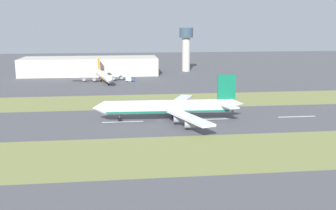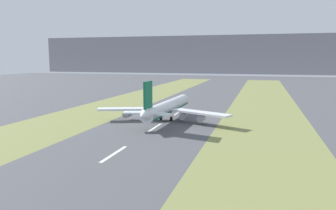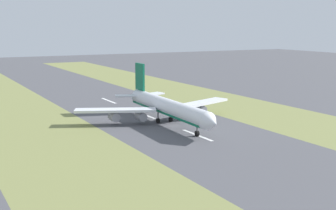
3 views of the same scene
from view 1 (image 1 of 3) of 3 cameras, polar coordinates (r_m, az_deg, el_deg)
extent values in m
plane|color=#4C4C51|center=(174.00, -1.18, -2.30)|extent=(800.00, 800.00, 0.00)
cube|color=olive|center=(131.13, 0.81, -7.10)|extent=(40.00, 600.00, 0.01)
cube|color=olive|center=(217.73, -2.38, 0.59)|extent=(40.00, 600.00, 0.01)
cube|color=silver|center=(190.95, 18.19, -1.62)|extent=(1.20, 18.00, 0.01)
cube|color=silver|center=(177.84, 6.42, -2.06)|extent=(1.20, 18.00, 0.01)
cube|color=silver|center=(173.19, -6.58, -2.44)|extent=(1.20, 18.00, 0.01)
cylinder|color=silver|center=(173.15, 0.00, -0.26)|extent=(8.01, 56.18, 6.00)
cone|color=silver|center=(173.30, -10.10, -0.44)|extent=(6.06, 5.21, 5.88)
cone|color=silver|center=(178.25, 9.98, 0.17)|extent=(5.31, 6.18, 5.10)
cube|color=#0F6647|center=(173.50, 0.00, -0.79)|extent=(7.63, 53.93, 0.70)
cube|color=silver|center=(157.19, 3.17, -1.87)|extent=(29.31, 15.53, 0.90)
cube|color=silver|center=(191.09, 1.71, 0.62)|extent=(28.93, 17.30, 0.90)
cylinder|color=#93939E|center=(165.57, 1.65, -2.02)|extent=(3.37, 4.91, 3.20)
cylinder|color=#93939E|center=(157.35, 3.28, -2.78)|extent=(3.37, 4.91, 3.20)
cylinder|color=#93939E|center=(182.98, 1.01, -0.67)|extent=(3.37, 4.91, 3.20)
cylinder|color=#93939E|center=(192.10, 1.77, -0.07)|extent=(3.37, 4.91, 3.20)
cube|color=#0F6647|center=(175.66, 8.49, 2.61)|extent=(1.09, 8.02, 11.00)
cube|color=silver|center=(171.78, 8.83, -0.16)|extent=(10.82, 6.98, 0.60)
cube|color=silver|center=(182.25, 8.02, 0.56)|extent=(10.90, 7.56, 0.60)
cylinder|color=#59595E|center=(173.50, -7.02, -1.58)|extent=(0.50, 0.50, 3.20)
cylinder|color=black|center=(173.88, -7.01, -2.09)|extent=(0.96, 1.83, 1.80)
cylinder|color=#59595E|center=(171.72, 1.07, -1.63)|extent=(0.50, 0.50, 3.20)
cylinder|color=black|center=(172.10, 1.07, -2.15)|extent=(0.96, 1.83, 1.80)
cylinder|color=#59595E|center=(176.75, 0.90, -1.24)|extent=(0.50, 0.50, 3.20)
cylinder|color=black|center=(177.13, 0.90, -1.74)|extent=(0.96, 1.83, 1.80)
cube|color=#BCB7A8|center=(334.00, -11.24, 5.57)|extent=(36.00, 110.71, 14.19)
cylinder|color=#BCB7A8|center=(349.84, 2.64, 7.34)|extent=(7.00, 7.00, 29.69)
cylinder|color=#334756|center=(348.84, 2.67, 10.45)|extent=(12.00, 12.00, 8.37)
cylinder|color=silver|center=(288.90, -9.27, 4.22)|extent=(43.31, 14.02, 4.64)
cone|color=silver|center=(265.92, -8.34, 3.59)|extent=(4.77, 5.29, 4.55)
cone|color=silver|center=(312.28, -10.08, 4.87)|extent=(5.40, 4.87, 3.95)
cube|color=orange|center=(289.08, -9.26, 3.97)|extent=(41.57, 13.42, 0.54)
cube|color=silver|center=(297.10, -6.89, 4.36)|extent=(16.58, 21.11, 0.70)
cube|color=silver|center=(292.41, -12.08, 4.07)|extent=(8.23, 22.90, 0.70)
cylinder|color=#93939E|center=(293.57, -8.02, 3.87)|extent=(4.17, 3.23, 2.48)
cylinder|color=#93939E|center=(297.64, -6.81, 4.01)|extent=(4.17, 3.23, 2.48)
cylinder|color=#93939E|center=(291.14, -10.71, 3.71)|extent=(4.17, 3.23, 2.48)
cylinder|color=#93939E|center=(292.83, -12.15, 3.70)|extent=(4.17, 3.23, 2.48)
cube|color=orange|center=(307.83, -10.00, 5.90)|extent=(6.18, 1.96, 8.51)
cube|color=silver|center=(309.21, -9.18, 4.87)|extent=(6.88, 8.40, 0.46)
cube|color=silver|center=(307.80, -10.74, 4.78)|extent=(4.11, 8.02, 0.46)
cylinder|color=#59595E|center=(273.27, -8.62, 3.20)|extent=(0.39, 0.39, 2.48)
cylinder|color=black|center=(273.46, -8.61, 2.94)|extent=(1.51, 0.98, 1.39)
cylinder|color=#59595E|center=(291.92, -8.95, 3.74)|extent=(0.39, 0.39, 2.48)
cylinder|color=black|center=(292.09, -8.94, 3.50)|extent=(1.51, 0.98, 1.39)
cylinder|color=#59595E|center=(291.21, -9.72, 3.70)|extent=(0.39, 0.39, 2.48)
cylinder|color=black|center=(291.39, -9.72, 3.46)|extent=(1.51, 0.98, 1.39)
cube|color=#1E51B2|center=(289.43, -5.14, 3.68)|extent=(2.46, 2.29, 2.00)
cube|color=silver|center=(289.73, -5.74, 3.74)|extent=(2.74, 4.27, 2.60)
cylinder|color=black|center=(290.66, -5.12, 3.52)|extent=(0.49, 1.04, 1.00)
cylinder|color=black|center=(288.50, -5.16, 3.45)|extent=(0.49, 1.04, 1.00)
cylinder|color=black|center=(291.15, -5.94, 3.52)|extent=(0.49, 1.04, 1.00)
cylinder|color=black|center=(288.99, -5.99, 3.45)|extent=(0.49, 1.04, 1.00)
camera|label=2|loc=(271.35, 32.18, 7.31)|focal=35.00mm
camera|label=3|loc=(277.06, -34.43, 8.37)|focal=50.00mm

